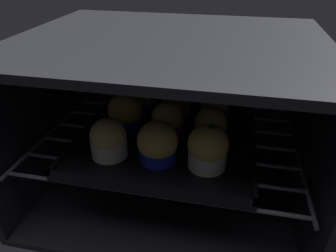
{
  "coord_description": "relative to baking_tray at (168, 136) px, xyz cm",
  "views": [
    {
      "loc": [
        11.92,
        -35.54,
        50.48
      ],
      "look_at": [
        0.0,
        20.31,
        17.23
      ],
      "focal_mm": 33.28,
      "sensor_mm": 36.0,
      "label": 1
    }
  ],
  "objects": [
    {
      "name": "baking_tray",
      "position": [
        0.0,
        0.0,
        0.0
      ],
      "size": [
        36.35,
        36.35,
        2.2
      ],
      "color": "black",
      "rests_on": "oven_rack"
    },
    {
      "name": "muffin_row0_col2",
      "position": [
        9.3,
        -9.39,
        4.47
      ],
      "size": [
        7.41,
        7.41,
        8.54
      ],
      "color": "silver",
      "rests_on": "baking_tray"
    },
    {
      "name": "muffin_row0_col0",
      "position": [
        -9.45,
        -9.71,
        3.92
      ],
      "size": [
        6.95,
        6.95,
        7.7
      ],
      "color": "silver",
      "rests_on": "baking_tray"
    },
    {
      "name": "muffin_row1_col2",
      "position": [
        8.98,
        -0.2,
        3.72
      ],
      "size": [
        6.95,
        6.95,
        7.34
      ],
      "color": "#7A238C",
      "rests_on": "baking_tray"
    },
    {
      "name": "muffin_row1_col0",
      "position": [
        -9.49,
        0.34,
        4.42
      ],
      "size": [
        7.51,
        7.51,
        8.51
      ],
      "color": "#1928B7",
      "rests_on": "baking_tray"
    },
    {
      "name": "oven_rack",
      "position": [
        0.0,
        1.69,
        -1.08
      ],
      "size": [
        54.8,
        42.0,
        0.8
      ],
      "color": "#51515B",
      "rests_on": "oven_cavity"
    },
    {
      "name": "muffin_row2_col1",
      "position": [
        0.35,
        9.71,
        3.89
      ],
      "size": [
        7.28,
        7.28,
        7.72
      ],
      "color": "silver",
      "rests_on": "baking_tray"
    },
    {
      "name": "muffin_row2_col0",
      "position": [
        -9.01,
        8.96,
        3.91
      ],
      "size": [
        7.26,
        7.26,
        7.86
      ],
      "color": "#1928B7",
      "rests_on": "baking_tray"
    },
    {
      "name": "oven_cavity",
      "position": [
        0.0,
        5.93,
        2.32
      ],
      "size": [
        59.0,
        47.0,
        37.0
      ],
      "color": "black",
      "rests_on": "ground"
    },
    {
      "name": "muffin_row2_col2",
      "position": [
        9.03,
        9.36,
        4.01
      ],
      "size": [
        6.96,
        6.96,
        7.83
      ],
      "color": "#0C8C84",
      "rests_on": "baking_tray"
    },
    {
      "name": "muffin_row0_col1",
      "position": [
        -0.22,
        -9.2,
        3.96
      ],
      "size": [
        7.64,
        7.64,
        7.89
      ],
      "color": "#1928B7",
      "rests_on": "baking_tray"
    },
    {
      "name": "muffin_row1_col1",
      "position": [
        0.13,
        -0.39,
        3.91
      ],
      "size": [
        6.95,
        6.95,
        7.61
      ],
      "color": "#7A238C",
      "rests_on": "baking_tray"
    }
  ]
}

